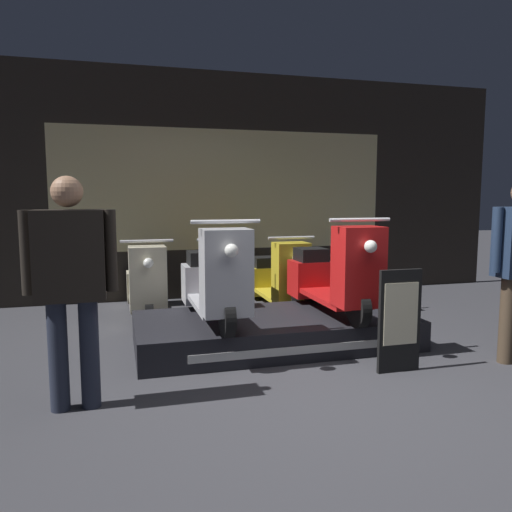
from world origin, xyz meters
TOP-DOWN VIEW (x-y plane):
  - ground_plane at (0.00, 0.00)m, footprint 30.00×30.00m
  - shop_wall_back at (0.00, 4.02)m, footprint 8.68×0.09m
  - display_platform at (-0.06, 1.49)m, footprint 2.68×1.26m
  - scooter_display_left at (-0.67, 1.44)m, footprint 0.58×1.61m
  - scooter_display_right at (0.54, 1.44)m, footprint 0.58×1.61m
  - scooter_backrow_0 at (-1.21, 3.05)m, footprint 0.58×1.61m
  - scooter_backrow_1 at (-0.37, 3.05)m, footprint 0.58×1.61m
  - scooter_backrow_2 at (0.48, 3.05)m, footprint 0.58×1.61m
  - scooter_backrow_3 at (1.32, 3.05)m, footprint 0.58×1.61m
  - person_left_browsing at (-1.83, 0.42)m, footprint 0.61×0.25m
  - price_sign_board at (0.70, 0.48)m, footprint 0.38×0.04m

SIDE VIEW (x-z plane):
  - ground_plane at x=0.00m, z-range 0.00..0.00m
  - display_platform at x=-0.06m, z-range 0.00..0.29m
  - scooter_backrow_0 at x=-1.21m, z-range -0.10..0.88m
  - scooter_backrow_1 at x=-0.37m, z-range -0.10..0.88m
  - scooter_backrow_2 at x=0.48m, z-range -0.10..0.88m
  - scooter_backrow_3 at x=1.32m, z-range -0.10..0.88m
  - price_sign_board at x=0.70m, z-range 0.00..0.87m
  - scooter_display_left at x=-0.67m, z-range 0.18..1.17m
  - scooter_display_right at x=0.54m, z-range 0.18..1.17m
  - person_left_browsing at x=-1.83m, z-range 0.15..1.74m
  - shop_wall_back at x=0.00m, z-range 0.00..3.20m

